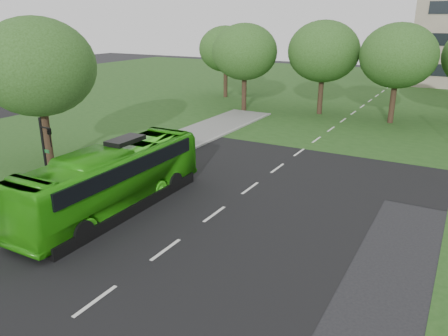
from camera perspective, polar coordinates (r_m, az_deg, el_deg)
name	(u,v)px	position (r m, az deg, el deg)	size (l,w,h in m)	color
ground	(192,231)	(20.08, -4.19, -8.17)	(160.00, 160.00, 0.00)	black
street_surfaces	(329,127)	(40.04, 13.57, 5.26)	(120.00, 120.00, 0.15)	black
tree_park_a	(245,52)	(45.50, 2.72, 14.90)	(6.59, 6.59, 8.76)	black
tree_park_b	(324,52)	(44.71, 12.88, 14.61)	(6.91, 6.91, 9.06)	black
tree_park_c	(398,56)	(42.50, 21.81, 13.44)	(6.69, 6.69, 8.88)	black
tree_park_f	(226,49)	(53.67, 0.20, 15.28)	(6.29, 6.29, 8.39)	black
tree_side_near	(37,67)	(29.50, -23.19, 12.01)	(7.02, 7.02, 9.33)	black
bus	(113,179)	(22.34, -14.36, -1.39)	(2.69, 11.49, 3.20)	green
traffic_light	(47,156)	(23.22, -22.16, 1.47)	(0.74, 0.20, 4.63)	black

